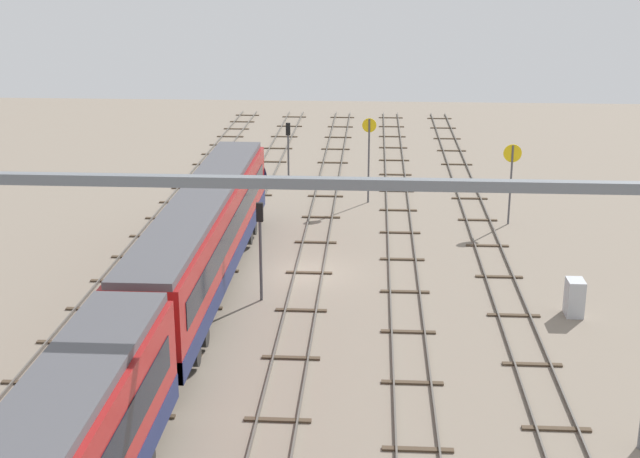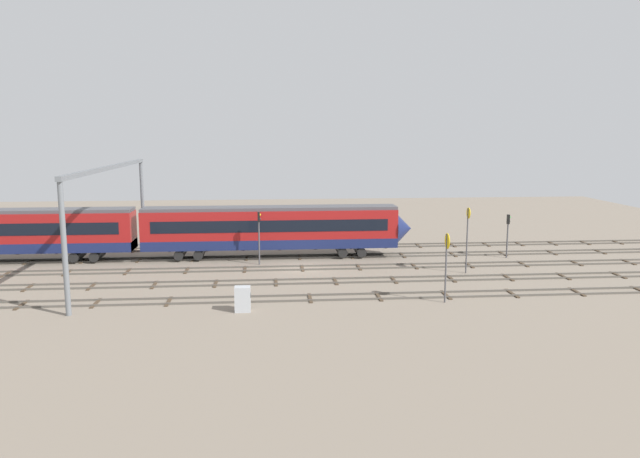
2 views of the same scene
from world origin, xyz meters
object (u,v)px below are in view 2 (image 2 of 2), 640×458
Objects in this scene: speed_sign_near_foreground at (447,256)px; signal_light_trackside_approach at (259,230)px; train at (145,232)px; relay_cabinet at (243,299)px; overhead_gantry at (111,189)px; signal_light_trackside_departure at (508,229)px; speed_sign_mid_trackside at (467,231)px.

signal_light_trackside_approach is at bearing 134.40° from speed_sign_near_foreground.
relay_cabinet is (9.77, -17.39, -1.80)m from train.
train is 6.86m from overhead_gantry.
speed_sign_near_foreground is 14.47m from relay_cabinet.
signal_light_trackside_approach is at bearing 9.12° from overhead_gantry.
overhead_gantry reaches higher than speed_sign_near_foreground.
train is at bearing 71.49° from overhead_gantry.
speed_sign_near_foreground is 1.19× the size of signal_light_trackside_departure.
overhead_gantry is 18.10m from relay_cabinet.
relay_cabinet is (-18.60, -9.60, -2.79)m from speed_sign_mid_trackside.
speed_sign_near_foreground reaches higher than signal_light_trackside_departure.
signal_light_trackside_departure reaches higher than relay_cabinet.
signal_light_trackside_departure is at bearing 4.72° from overhead_gantry.
signal_light_trackside_approach is (-17.66, 4.92, -0.50)m from speed_sign_mid_trackside.
train is 20.03m from relay_cabinet.
overhead_gantry reaches higher than relay_cabinet.
signal_light_trackside_departure is at bearing -3.15° from train.
train is at bearing 119.33° from relay_cabinet.
overhead_gantry is at bearing 155.69° from speed_sign_near_foreground.
overhead_gantry is 5.13× the size of speed_sign_near_foreground.
speed_sign_mid_trackside is (28.38, -7.80, 0.99)m from train.
signal_light_trackside_departure is at bearing 54.52° from speed_sign_near_foreground.
signal_light_trackside_approach is 1.16× the size of signal_light_trackside_departure.
speed_sign_near_foreground is (23.99, -16.43, 0.71)m from train.
train is at bearing 164.64° from speed_sign_mid_trackside.
signal_light_trackside_approach reaches higher than relay_cabinet.
speed_sign_mid_trackside is at bearing 63.05° from speed_sign_near_foreground.
speed_sign_mid_trackside is 1.35× the size of signal_light_trackside_departure.
speed_sign_near_foreground is at bearing -116.95° from speed_sign_mid_trackside.
speed_sign_near_foreground is 18.97m from signal_light_trackside_approach.
speed_sign_near_foreground is 0.88× the size of speed_sign_mid_trackside.
train is 8.91× the size of speed_sign_mid_trackside.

